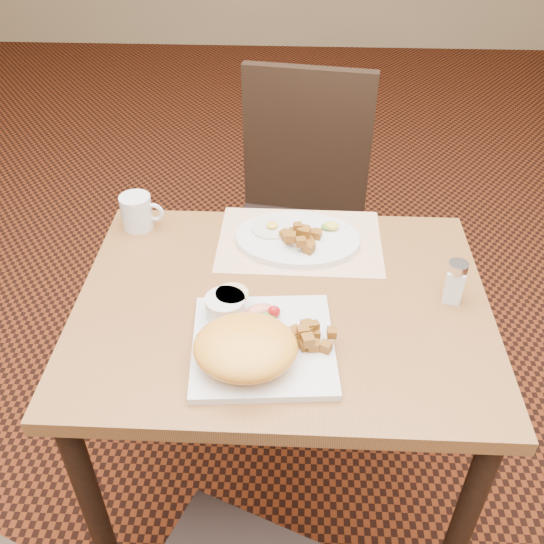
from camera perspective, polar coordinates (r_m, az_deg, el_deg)
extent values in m
plane|color=black|center=(1.90, 0.72, -19.99)|extent=(8.00, 8.00, 0.00)
cube|color=#945D2D|center=(1.33, 0.97, -3.31)|extent=(0.90, 0.70, 0.03)
cylinder|color=black|center=(1.50, -16.21, -21.25)|extent=(0.05, 0.05, 0.71)
cylinder|color=black|center=(1.49, 17.21, -22.43)|extent=(0.05, 0.05, 0.71)
cylinder|color=black|center=(1.86, -11.30, -5.32)|extent=(0.05, 0.05, 0.71)
cylinder|color=black|center=(1.85, 13.73, -6.09)|extent=(0.05, 0.05, 0.71)
cube|color=black|center=(2.00, 2.16, 2.58)|extent=(0.48, 0.48, 0.05)
cylinder|color=black|center=(2.27, 7.26, -0.20)|extent=(0.04, 0.04, 0.42)
cylinder|color=black|center=(2.00, 6.25, -6.53)|extent=(0.04, 0.04, 0.42)
cylinder|color=black|center=(2.31, -1.64, 0.89)|extent=(0.04, 0.04, 0.42)
cylinder|color=black|center=(2.05, -3.84, -5.16)|extent=(0.04, 0.04, 0.42)
cube|color=black|center=(2.03, 3.31, 12.04)|extent=(0.42, 0.10, 0.50)
cube|color=white|center=(1.50, 2.63, 2.95)|extent=(0.40, 0.28, 0.00)
cube|color=silver|center=(1.21, -0.84, -6.91)|extent=(0.30, 0.30, 0.02)
ellipsoid|color=#FFAD31|center=(1.15, -2.51, -7.06)|extent=(0.20, 0.18, 0.07)
ellipsoid|color=#FFAD31|center=(1.15, -1.30, -8.63)|extent=(0.08, 0.07, 0.03)
ellipsoid|color=#FFAD31|center=(1.19, -5.25, -6.69)|extent=(0.08, 0.07, 0.03)
cylinder|color=silver|center=(1.25, -4.41, -3.28)|extent=(0.08, 0.08, 0.05)
cylinder|color=beige|center=(1.25, -3.80, -2.07)|extent=(0.07, 0.07, 0.01)
ellipsoid|color=#387223|center=(1.26, -0.42, -4.11)|extent=(0.05, 0.04, 0.01)
ellipsoid|color=red|center=(1.25, 0.21, -3.74)|extent=(0.03, 0.02, 0.03)
ellipsoid|color=#F28C72|center=(1.26, -1.24, -3.56)|extent=(0.07, 0.05, 0.02)
cylinder|color=white|center=(1.51, -0.05, 4.19)|extent=(0.10, 0.10, 0.01)
ellipsoid|color=yellow|center=(1.50, 0.00, 4.43)|extent=(0.03, 0.03, 0.01)
ellipsoid|color=#387223|center=(1.51, 5.36, 4.26)|extent=(0.04, 0.03, 0.01)
ellipsoid|color=yellow|center=(1.51, 5.64, 4.35)|extent=(0.04, 0.04, 0.02)
cube|color=white|center=(1.36, 16.73, -1.22)|extent=(0.05, 0.05, 0.08)
cylinder|color=silver|center=(1.33, 17.12, 0.44)|extent=(0.05, 0.05, 0.02)
cylinder|color=silver|center=(1.57, -12.62, 5.55)|extent=(0.08, 0.08, 0.09)
torus|color=silver|center=(1.55, -11.05, 5.54)|extent=(0.05, 0.02, 0.05)
cube|color=#975B18|center=(1.21, 1.88, -5.90)|extent=(0.02, 0.02, 0.02)
cube|color=#975B18|center=(1.20, 1.16, -5.65)|extent=(0.02, 0.02, 0.01)
cube|color=#975B18|center=(1.19, 3.11, -6.85)|extent=(0.03, 0.03, 0.02)
cube|color=#975B18|center=(1.20, 3.40, -5.51)|extent=(0.02, 0.02, 0.02)
cube|color=#975B18|center=(1.21, 1.77, -5.90)|extent=(0.02, 0.02, 0.02)
cube|color=#975B18|center=(1.21, 2.06, -5.81)|extent=(0.03, 0.03, 0.02)
cube|color=#975B18|center=(1.21, 2.65, -6.09)|extent=(0.03, 0.03, 0.02)
cube|color=#975B18|center=(1.19, 3.59, -6.79)|extent=(0.02, 0.02, 0.02)
cube|color=#975B18|center=(1.20, 2.98, -5.54)|extent=(0.02, 0.02, 0.01)
cube|color=#975B18|center=(1.20, 5.64, -5.69)|extent=(0.02, 0.02, 0.02)
cube|color=#975B18|center=(1.22, 2.11, -5.68)|extent=(0.03, 0.03, 0.02)
cube|color=#975B18|center=(1.21, 4.04, -5.03)|extent=(0.02, 0.02, 0.02)
cube|color=#975B18|center=(1.21, 4.04, -5.84)|extent=(0.02, 0.02, 0.02)
cube|color=#975B18|center=(1.21, 2.91, -5.96)|extent=(0.02, 0.02, 0.02)
cube|color=#975B18|center=(1.19, 2.94, -5.65)|extent=(0.03, 0.02, 0.02)
cube|color=#975B18|center=(1.19, 5.07, -7.03)|extent=(0.03, 0.03, 0.02)
cube|color=#975B18|center=(1.18, 3.40, -6.43)|extent=(0.03, 0.03, 0.02)
cube|color=#975B18|center=(1.19, 4.15, -6.88)|extent=(0.02, 0.02, 0.02)
cube|color=#975B18|center=(1.20, 3.30, -5.14)|extent=(0.03, 0.03, 0.02)
cube|color=#975B18|center=(1.21, 3.26, -6.06)|extent=(0.02, 0.02, 0.02)
cube|color=#975B18|center=(1.20, 3.05, -6.46)|extent=(0.03, 0.02, 0.02)
cube|color=#975B18|center=(1.19, 3.88, -6.95)|extent=(0.02, 0.02, 0.02)
cube|color=#975B18|center=(1.45, 3.24, 2.72)|extent=(0.02, 0.02, 0.02)
cube|color=#975B18|center=(1.47, 2.43, 4.23)|extent=(0.02, 0.02, 0.02)
cube|color=#975B18|center=(1.45, 3.66, 2.71)|extent=(0.02, 0.02, 0.02)
cube|color=#975B18|center=(1.48, 1.91, 3.73)|extent=(0.02, 0.02, 0.02)
cube|color=#975B18|center=(1.45, 3.31, 2.89)|extent=(0.02, 0.02, 0.02)
cube|color=#975B18|center=(1.47, 1.25, 3.57)|extent=(0.03, 0.03, 0.02)
cube|color=#975B18|center=(1.48, 3.02, 3.86)|extent=(0.03, 0.03, 0.03)
cube|color=#975B18|center=(1.43, 3.50, 2.28)|extent=(0.03, 0.03, 0.02)
cube|color=#975B18|center=(1.48, 3.61, 3.67)|extent=(0.03, 0.03, 0.02)
cube|color=#975B18|center=(1.43, 1.78, 3.31)|extent=(0.02, 0.02, 0.02)
cube|color=#975B18|center=(1.42, 2.73, 2.86)|extent=(0.03, 0.02, 0.02)
cube|color=#975B18|center=(1.47, 3.00, 3.37)|extent=(0.03, 0.03, 0.02)
cube|color=#975B18|center=(1.46, 1.48, 3.19)|extent=(0.03, 0.03, 0.02)
cube|color=#975B18|center=(1.48, 2.57, 3.55)|extent=(0.03, 0.03, 0.01)
cube|color=#975B18|center=(1.48, 4.20, 3.58)|extent=(0.03, 0.03, 0.02)
cube|color=#975B18|center=(1.46, 2.80, 3.80)|extent=(0.02, 0.02, 0.02)
cube|color=#975B18|center=(1.45, 3.17, 3.71)|extent=(0.03, 0.03, 0.02)
cube|color=#975B18|center=(1.46, 3.51, 3.03)|extent=(0.02, 0.02, 0.02)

